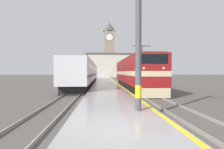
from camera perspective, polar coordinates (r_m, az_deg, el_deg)
ground_plane at (r=35.90m, az=-2.34°, el=-2.66°), size 200.00×200.00×0.00m
platform at (r=30.90m, az=-2.17°, el=-2.88°), size 3.96×140.00×0.38m
rail_track_near at (r=31.18m, az=4.27°, el=-3.14°), size 2.84×140.00×0.16m
rail_track_far at (r=31.03m, az=-8.50°, el=-3.17°), size 2.83×140.00×0.16m
locomotive_train at (r=22.80m, az=7.11°, el=0.40°), size 2.92×17.64×4.94m
passenger_train at (r=31.75m, az=-8.38°, el=0.65°), size 2.92×32.22×3.88m
catenary_mast at (r=8.54m, az=9.21°, el=14.55°), size 2.74×0.30×7.77m
clock_tower at (r=81.75m, az=-0.90°, el=8.78°), size 5.70×5.70×25.15m
station_building at (r=73.52m, az=-0.04°, el=3.03°), size 22.61×6.70×9.90m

